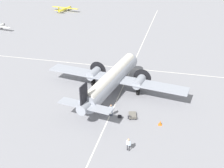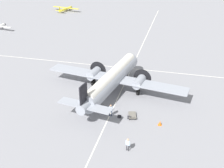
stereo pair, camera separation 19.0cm
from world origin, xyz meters
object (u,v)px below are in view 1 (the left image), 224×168
(airliner_main, at_px, (113,78))
(light_aircraft_taxiing, at_px, (65,9))
(suitcase_upright_spare, at_px, (120,116))
(traffic_cone, at_px, (160,123))
(baggage_cart, at_px, (132,115))
(crew_foreground, at_px, (128,143))
(passenger_boarding, at_px, (111,109))
(suitcase_near_door, at_px, (130,117))

(airliner_main, bearing_deg, light_aircraft_taxiing, 38.98)
(suitcase_upright_spare, xyz_separation_m, traffic_cone, (5.35, -0.32, 0.07))
(suitcase_upright_spare, xyz_separation_m, baggage_cart, (1.60, 0.64, 0.05))
(airliner_main, bearing_deg, traffic_cone, -122.20)
(crew_foreground, distance_m, passenger_boarding, 7.22)
(baggage_cart, bearing_deg, crew_foreground, 172.83)
(suitcase_near_door, relative_size, traffic_cone, 0.81)
(traffic_cone, bearing_deg, suitcase_upright_spare, 176.54)
(passenger_boarding, height_order, baggage_cart, passenger_boarding)
(passenger_boarding, bearing_deg, suitcase_upright_spare, -24.25)
(passenger_boarding, relative_size, light_aircraft_taxiing, 0.18)
(light_aircraft_taxiing, bearing_deg, passenger_boarding, -140.92)
(airliner_main, xyz_separation_m, light_aircraft_taxiing, (-28.73, 50.88, -1.66))
(baggage_cart, bearing_deg, traffic_cone, -117.56)
(suitcase_near_door, bearing_deg, passenger_boarding, 177.62)
(light_aircraft_taxiing, bearing_deg, suitcase_upright_spare, -140.04)
(airliner_main, xyz_separation_m, suitcase_near_door, (3.85, -6.64, -2.24))
(suitcase_near_door, xyz_separation_m, suitcase_upright_spare, (-1.32, -0.06, -0.01))
(crew_foreground, height_order, suitcase_near_door, crew_foreground)
(passenger_boarding, xyz_separation_m, baggage_cart, (2.83, 0.48, -0.81))
(crew_foreground, relative_size, traffic_cone, 2.64)
(light_aircraft_taxiing, bearing_deg, baggage_cart, -138.54)
(airliner_main, relative_size, passenger_boarding, 12.77)
(airliner_main, distance_m, baggage_cart, 7.66)
(suitcase_near_door, distance_m, suitcase_upright_spare, 1.32)
(suitcase_upright_spare, xyz_separation_m, light_aircraft_taxiing, (-31.26, 57.57, 0.59))
(baggage_cart, distance_m, traffic_cone, 3.87)
(airliner_main, xyz_separation_m, traffic_cone, (7.87, -7.02, -2.18))
(crew_foreground, relative_size, passenger_boarding, 0.93)
(airliner_main, relative_size, light_aircraft_taxiing, 2.27)
(passenger_boarding, xyz_separation_m, suitcase_near_door, (2.55, -0.11, -0.85))
(airliner_main, xyz_separation_m, crew_foreground, (4.84, -12.82, -1.46))
(crew_foreground, distance_m, suitcase_upright_spare, 6.59)
(passenger_boarding, distance_m, suitcase_near_door, 2.69)
(crew_foreground, relative_size, baggage_cart, 0.86)
(crew_foreground, bearing_deg, airliner_main, 126.15)
(suitcase_near_door, height_order, suitcase_upright_spare, suitcase_near_door)
(light_aircraft_taxiing, xyz_separation_m, traffic_cone, (36.61, -57.90, -0.52))
(airliner_main, height_order, crew_foreground, airliner_main)
(suitcase_near_door, distance_m, traffic_cone, 4.04)
(traffic_cone, bearing_deg, baggage_cart, 165.61)
(crew_foreground, bearing_deg, baggage_cart, 111.47)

